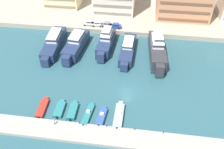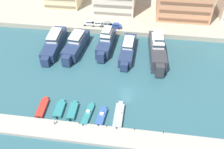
{
  "view_description": "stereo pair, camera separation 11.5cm",
  "coord_description": "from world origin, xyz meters",
  "px_view_note": "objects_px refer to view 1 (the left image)",
  "views": [
    {
      "loc": [
        2.71,
        -49.0,
        47.56
      ],
      "look_at": [
        -4.75,
        4.18,
        2.5
      ],
      "focal_mm": 40.0,
      "sensor_mm": 36.0,
      "label": 1
    },
    {
      "loc": [
        2.83,
        -48.98,
        47.56
      ],
      "look_at": [
        -4.75,
        4.18,
        2.5
      ],
      "focal_mm": 40.0,
      "sensor_mm": 36.0,
      "label": 2
    }
  ],
  "objects_px": {
    "motorboat_teal_center_left": "(88,114)",
    "motorboat_blue_center": "(102,116)",
    "car_blue_center_left": "(116,26)",
    "car_grey_mid_left": "(107,24)",
    "yacht_navy_far_left": "(54,43)",
    "motorboat_teal_left": "(60,109)",
    "pedestrian_near_edge": "(54,121)",
    "yacht_navy_mid_left": "(106,42)",
    "car_white_far_left": "(89,23)",
    "motorboat_red_far_left": "(42,108)",
    "motorboat_teal_mid_left": "(73,111)",
    "yacht_navy_center_left": "(128,50)",
    "car_white_left": "(97,23)",
    "yacht_navy_left": "(76,45)",
    "motorboat_grey_center_right": "(119,115)",
    "yacht_charcoal_center": "(157,50)"
  },
  "relations": [
    {
      "from": "yacht_navy_far_left",
      "to": "car_grey_mid_left",
      "type": "bearing_deg",
      "value": 40.86
    },
    {
      "from": "yacht_navy_left",
      "to": "motorboat_teal_left",
      "type": "bearing_deg",
      "value": -84.68
    },
    {
      "from": "car_blue_center_left",
      "to": "car_grey_mid_left",
      "type": "bearing_deg",
      "value": 171.59
    },
    {
      "from": "motorboat_red_far_left",
      "to": "car_white_far_left",
      "type": "bearing_deg",
      "value": 85.43
    },
    {
      "from": "yacht_navy_left",
      "to": "car_white_left",
      "type": "bearing_deg",
      "value": 72.44
    },
    {
      "from": "car_grey_mid_left",
      "to": "motorboat_teal_mid_left",
      "type": "bearing_deg",
      "value": -93.13
    },
    {
      "from": "car_blue_center_left",
      "to": "motorboat_teal_left",
      "type": "bearing_deg",
      "value": -102.65
    },
    {
      "from": "yacht_charcoal_center",
      "to": "motorboat_grey_center_right",
      "type": "distance_m",
      "value": 28.26
    },
    {
      "from": "yacht_charcoal_center",
      "to": "motorboat_teal_center_left",
      "type": "height_order",
      "value": "yacht_charcoal_center"
    },
    {
      "from": "yacht_navy_left",
      "to": "motorboat_red_far_left",
      "type": "distance_m",
      "value": 26.94
    },
    {
      "from": "car_white_left",
      "to": "yacht_navy_far_left",
      "type": "bearing_deg",
      "value": -131.55
    },
    {
      "from": "motorboat_teal_center_left",
      "to": "car_blue_center_left",
      "type": "distance_m",
      "value": 41.21
    },
    {
      "from": "yacht_navy_left",
      "to": "yacht_navy_center_left",
      "type": "distance_m",
      "value": 17.19
    },
    {
      "from": "car_white_far_left",
      "to": "car_blue_center_left",
      "type": "xyz_separation_m",
      "value": [
        10.24,
        -0.64,
        0.0
      ]
    },
    {
      "from": "motorboat_red_far_left",
      "to": "motorboat_grey_center_right",
      "type": "relative_size",
      "value": 0.82
    },
    {
      "from": "yacht_navy_mid_left",
      "to": "motorboat_teal_left",
      "type": "distance_m",
      "value": 30.26
    },
    {
      "from": "motorboat_teal_center_left",
      "to": "yacht_navy_far_left",
      "type": "bearing_deg",
      "value": 122.39
    },
    {
      "from": "yacht_navy_center_left",
      "to": "pedestrian_near_edge",
      "type": "relative_size",
      "value": 11.96
    },
    {
      "from": "motorboat_blue_center",
      "to": "car_blue_center_left",
      "type": "relative_size",
      "value": 1.56
    },
    {
      "from": "yacht_charcoal_center",
      "to": "motorboat_blue_center",
      "type": "xyz_separation_m",
      "value": [
        -13.11,
        -27.67,
        -2.26
      ]
    },
    {
      "from": "yacht_navy_center_left",
      "to": "motorboat_teal_mid_left",
      "type": "xyz_separation_m",
      "value": [
        -11.23,
        -27.23,
        -1.17
      ]
    },
    {
      "from": "motorboat_teal_center_left",
      "to": "car_grey_mid_left",
      "type": "distance_m",
      "value": 41.71
    },
    {
      "from": "motorboat_teal_center_left",
      "to": "yacht_navy_left",
      "type": "bearing_deg",
      "value": 109.95
    },
    {
      "from": "yacht_navy_far_left",
      "to": "yacht_navy_center_left",
      "type": "bearing_deg",
      "value": -0.14
    },
    {
      "from": "car_grey_mid_left",
      "to": "car_blue_center_left",
      "type": "relative_size",
      "value": 1.02
    },
    {
      "from": "yacht_navy_center_left",
      "to": "motorboat_red_far_left",
      "type": "bearing_deg",
      "value": -125.15
    },
    {
      "from": "yacht_navy_left",
      "to": "motorboat_grey_center_right",
      "type": "xyz_separation_m",
      "value": [
        17.52,
        -26.66,
        -1.65
      ]
    },
    {
      "from": "yacht_navy_mid_left",
      "to": "motorboat_teal_mid_left",
      "type": "bearing_deg",
      "value": -97.26
    },
    {
      "from": "motorboat_grey_center_right",
      "to": "car_white_left",
      "type": "distance_m",
      "value": 43.03
    },
    {
      "from": "yacht_navy_mid_left",
      "to": "yacht_navy_center_left",
      "type": "distance_m",
      "value": 7.85
    },
    {
      "from": "motorboat_red_far_left",
      "to": "yacht_navy_mid_left",
      "type": "bearing_deg",
      "value": 68.38
    },
    {
      "from": "yacht_charcoal_center",
      "to": "yacht_navy_center_left",
      "type": "bearing_deg",
      "value": 177.62
    },
    {
      "from": "motorboat_grey_center_right",
      "to": "motorboat_blue_center",
      "type": "bearing_deg",
      "value": -166.53
    },
    {
      "from": "motorboat_teal_center_left",
      "to": "motorboat_blue_center",
      "type": "relative_size",
      "value": 1.21
    },
    {
      "from": "motorboat_teal_left",
      "to": "pedestrian_near_edge",
      "type": "distance_m",
      "value": 5.22
    },
    {
      "from": "yacht_navy_far_left",
      "to": "yacht_navy_mid_left",
      "type": "xyz_separation_m",
      "value": [
        17.42,
        2.21,
        0.54
      ]
    },
    {
      "from": "car_grey_mid_left",
      "to": "car_blue_center_left",
      "type": "distance_m",
      "value": 3.4
    },
    {
      "from": "car_white_left",
      "to": "car_blue_center_left",
      "type": "height_order",
      "value": "same"
    },
    {
      "from": "yacht_navy_mid_left",
      "to": "motorboat_red_far_left",
      "type": "xyz_separation_m",
      "value": [
        -11.69,
        -29.49,
        -2.04
      ]
    },
    {
      "from": "yacht_charcoal_center",
      "to": "car_blue_center_left",
      "type": "height_order",
      "value": "yacht_charcoal_center"
    },
    {
      "from": "motorboat_teal_center_left",
      "to": "car_white_far_left",
      "type": "relative_size",
      "value": 1.84
    },
    {
      "from": "motorboat_teal_mid_left",
      "to": "motorboat_grey_center_right",
      "type": "xyz_separation_m",
      "value": [
        11.58,
        0.15,
        0.03
      ]
    },
    {
      "from": "car_white_left",
      "to": "pedestrian_near_edge",
      "type": "xyz_separation_m",
      "value": [
        -1.66,
        -45.98,
        -0.99
      ]
    },
    {
      "from": "motorboat_red_far_left",
      "to": "pedestrian_near_edge",
      "type": "height_order",
      "value": "pedestrian_near_edge"
    },
    {
      "from": "yacht_charcoal_center",
      "to": "motorboat_teal_center_left",
      "type": "bearing_deg",
      "value": -121.19
    },
    {
      "from": "yacht_navy_far_left",
      "to": "motorboat_teal_left",
      "type": "height_order",
      "value": "yacht_navy_far_left"
    },
    {
      "from": "motorboat_red_far_left",
      "to": "motorboat_teal_left",
      "type": "bearing_deg",
      "value": 2.23
    },
    {
      "from": "yacht_navy_far_left",
      "to": "yacht_navy_center_left",
      "type": "relative_size",
      "value": 1.11
    },
    {
      "from": "motorboat_teal_mid_left",
      "to": "car_white_far_left",
      "type": "height_order",
      "value": "car_white_far_left"
    },
    {
      "from": "motorboat_teal_mid_left",
      "to": "yacht_navy_center_left",
      "type": "bearing_deg",
      "value": 67.58
    }
  ]
}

